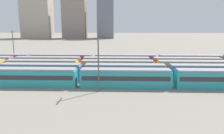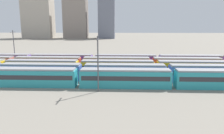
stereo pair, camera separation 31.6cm
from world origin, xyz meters
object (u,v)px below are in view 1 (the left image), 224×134
train_track_3 (82,64)px  train_track_4 (125,61)px  train_track_0 (79,77)px  catenary_pole_0 (98,61)px  train_track_2 (117,68)px  train_track_1 (167,73)px  catenary_pole_1 (13,46)px

train_track_3 → train_track_4: bearing=23.4°
train_track_0 → train_track_4: size_ratio=0.80×
train_track_3 → catenary_pole_0: 20.29m
train_track_0 → train_track_3: same height
train_track_4 → catenary_pole_0: 24.96m
catenary_pole_0 → train_track_0: bearing=143.5°
train_track_2 → catenary_pole_0: catenary_pole_0 is taller
train_track_4 → train_track_2: bearing=-102.2°
train_track_3 → train_track_4: same height
train_track_1 → train_track_2: (-11.21, 5.20, 0.00)m
train_track_4 → catenary_pole_1: catenary_pole_1 is taller
catenary_pole_1 → train_track_0: bearing=-43.5°
catenary_pole_1 → catenary_pole_0: bearing=-42.6°
train_track_1 → train_track_4: (-8.97, 15.60, 0.00)m
train_track_0 → catenary_pole_1: (-24.85, 23.61, 4.02)m
train_track_1 → train_track_4: same height
train_track_1 → catenary_pole_0: size_ratio=10.84×
train_track_3 → catenary_pole_0: catenary_pole_0 is taller
train_track_3 → train_track_4: 13.11m
train_track_1 → train_track_2: same height
train_track_1 → train_track_3: 23.44m
train_track_4 → catenary_pole_0: (-5.55, -24.03, 3.84)m
train_track_0 → train_track_2: (7.69, 10.40, 0.00)m
train_track_1 → train_track_3: size_ratio=1.51×
train_track_0 → train_track_1: size_ratio=0.66×
train_track_1 → train_track_2: bearing=155.1°
train_track_2 → train_track_0: bearing=-126.5°
train_track_3 → catenary_pole_0: (6.48, -18.83, 3.84)m
train_track_1 → catenary_pole_0: catenary_pole_0 is taller
train_track_0 → catenary_pole_0: size_ratio=7.20×
train_track_1 → train_track_3: same height
train_track_4 → catenary_pole_1: size_ratio=8.72×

